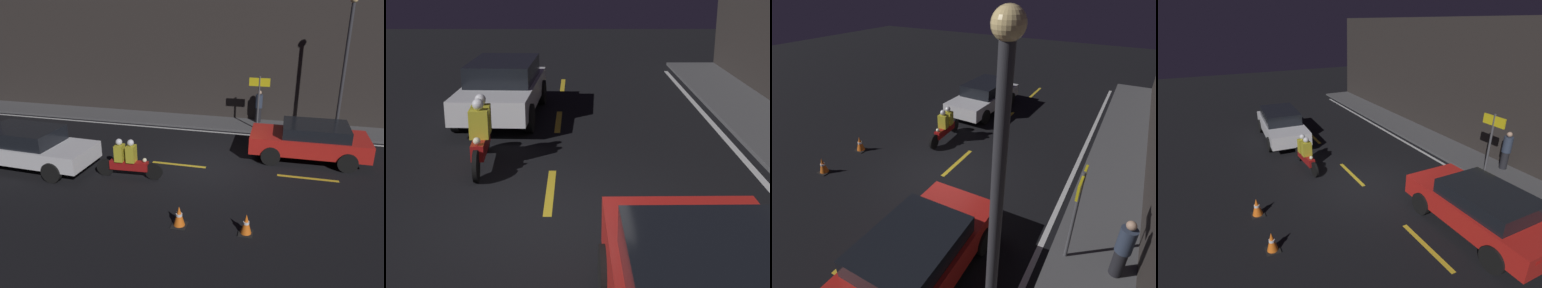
# 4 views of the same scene
# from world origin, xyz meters

# --- Properties ---
(ground_plane) EXTENTS (56.00, 56.00, 0.00)m
(ground_plane) POSITION_xyz_m (0.00, 0.00, 0.00)
(ground_plane) COLOR black
(raised_curb) EXTENTS (28.00, 1.89, 0.10)m
(raised_curb) POSITION_xyz_m (0.00, 5.05, 0.05)
(raised_curb) COLOR #4C4C4F
(raised_curb) RESTS_ON ground
(building_front) EXTENTS (28.00, 0.30, 5.72)m
(building_front) POSITION_xyz_m (0.00, 6.15, 2.86)
(building_front) COLOR #2D2826
(building_front) RESTS_ON ground
(lane_dash_a) EXTENTS (2.00, 0.14, 0.01)m
(lane_dash_a) POSITION_xyz_m (-10.00, 0.00, 0.00)
(lane_dash_a) COLOR gold
(lane_dash_a) RESTS_ON ground
(lane_dash_b) EXTENTS (2.00, 0.14, 0.01)m
(lane_dash_b) POSITION_xyz_m (-5.50, 0.00, 0.00)
(lane_dash_b) COLOR gold
(lane_dash_b) RESTS_ON ground
(lane_dash_c) EXTENTS (2.00, 0.14, 0.01)m
(lane_dash_c) POSITION_xyz_m (-1.00, 0.00, 0.00)
(lane_dash_c) COLOR gold
(lane_dash_c) RESTS_ON ground
(lane_dash_d) EXTENTS (2.00, 0.14, 0.01)m
(lane_dash_d) POSITION_xyz_m (3.50, 0.00, 0.00)
(lane_dash_d) COLOR gold
(lane_dash_d) RESTS_ON ground
(lane_solid_kerb) EXTENTS (25.20, 0.14, 0.01)m
(lane_solid_kerb) POSITION_xyz_m (0.00, 3.85, 0.00)
(lane_solid_kerb) COLOR silver
(lane_solid_kerb) RESTS_ON ground
(sedan_white) EXTENTS (4.63, 2.06, 1.44)m
(sedan_white) POSITION_xyz_m (-6.07, -1.44, 0.78)
(sedan_white) COLOR silver
(sedan_white) RESTS_ON ground
(taxi_red) EXTENTS (4.23, 2.07, 1.37)m
(taxi_red) POSITION_xyz_m (3.55, 1.75, 0.76)
(taxi_red) COLOR red
(taxi_red) RESTS_ON ground
(motorcycle) EXTENTS (2.29, 0.40, 1.36)m
(motorcycle) POSITION_xyz_m (-2.38, -1.40, 0.63)
(motorcycle) COLOR black
(motorcycle) RESTS_ON ground
(traffic_cone_near) EXTENTS (0.40, 0.40, 0.58)m
(traffic_cone_near) POSITION_xyz_m (0.11, -3.77, 0.28)
(traffic_cone_near) COLOR black
(traffic_cone_near) RESTS_ON ground
(traffic_cone_mid) EXTENTS (0.37, 0.37, 0.57)m
(traffic_cone_mid) POSITION_xyz_m (1.86, -3.70, 0.27)
(traffic_cone_mid) COLOR black
(traffic_cone_mid) RESTS_ON ground
(pedestrian) EXTENTS (0.34, 0.34, 1.54)m
(pedestrian) POSITION_xyz_m (1.34, 5.56, 0.88)
(pedestrian) COLOR black
(pedestrian) RESTS_ON raised_curb
(shop_sign) EXTENTS (0.90, 0.08, 2.40)m
(shop_sign) POSITION_xyz_m (1.39, 4.47, 1.79)
(shop_sign) COLOR #4C4C51
(shop_sign) RESTS_ON raised_curb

